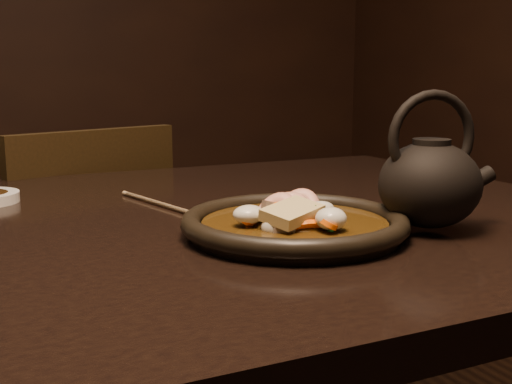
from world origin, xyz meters
name	(u,v)px	position (x,y,z in m)	size (l,w,h in m)	color
table	(47,291)	(0.00, 0.00, 0.67)	(1.60, 0.90, 0.75)	black
chair	(74,296)	(0.13, 0.60, 0.45)	(0.50, 0.50, 0.83)	black
plate	(295,224)	(0.27, -0.15, 0.76)	(0.27, 0.27, 0.03)	black
stirfry	(291,220)	(0.27, -0.15, 0.77)	(0.15, 0.17, 0.06)	#352109
chopsticks	(163,205)	(0.18, 0.08, 0.75)	(0.06, 0.24, 0.01)	tan
teapot	(430,180)	(0.43, -0.20, 0.81)	(0.15, 0.13, 0.17)	black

